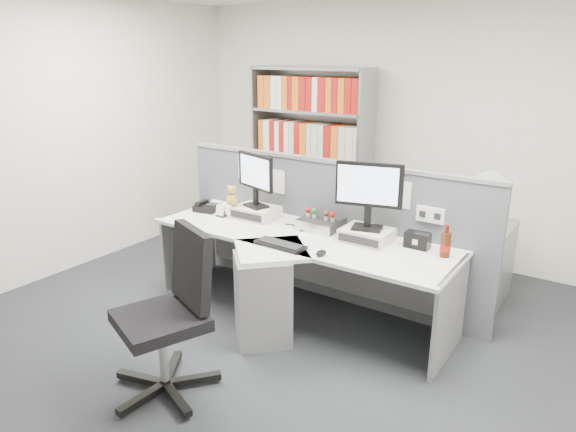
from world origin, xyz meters
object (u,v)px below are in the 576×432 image
Objects in this scene: office_chair at (172,309)px; desk_calendar at (221,212)px; monitor_left at (255,176)px; desktop_pc at (321,223)px; mouse at (321,253)px; speaker at (417,240)px; monitor_right at (369,190)px; desk_fan at (490,191)px; desk_phone at (207,207)px; keyboard at (280,245)px; desk at (284,273)px; shelving_unit at (310,159)px; cola_bottle at (445,245)px; filing_cabinet at (481,261)px.

desk_calendar is at bearing 118.88° from office_chair.
monitor_left reaches higher than desktop_pc.
speaker is (0.53, 0.55, 0.04)m from mouse.
desk_fan is (0.67, 1.02, -0.14)m from monitor_right.
desk_phone is (-1.16, -0.16, -0.01)m from desktop_pc.
desktop_pc is at bearing -178.57° from speaker.
monitor_left is 0.63m from desk_phone.
desktop_pc is at bearing 85.26° from keyboard.
office_chair is (0.73, -1.33, -0.19)m from desk_calendar.
desk is at bearing 107.24° from keyboard.
mouse is 1.51m from desk_phone.
mouse is at bearing -11.93° from desk.
desk_phone is 1.59m from shelving_unit.
cola_bottle reaches higher than desktop_pc.
desk_fan is (1.17, 1.50, 0.27)m from keyboard.
monitor_left is 0.44× the size of office_chair.
desk_fan is 0.45× the size of office_chair.
keyboard is 0.60× the size of filing_cabinet.
monitor_left reaches higher than desk.
desk_phone reaches higher than desktop_pc.
keyboard is at bearing -147.64° from speaker.
desk_fan is at bearing 73.13° from speaker.
shelving_unit is (-0.90, 1.85, 0.52)m from desk.
desk_calendar is 2.00m from cola_bottle.
desk is at bearing 84.22° from office_chair.
keyboard is at bearing -38.71° from monitor_left.
filing_cabinet is 1.45× the size of desk_fan.
shelving_unit is at bearing 124.76° from desktop_pc.
desk is 0.55m from desktop_pc.
office_chair is at bearing -95.78° from desk.
desk is 24.97× the size of mouse.
shelving_unit is at bearing 134.30° from monitor_right.
shelving_unit is (0.18, 1.56, 0.22)m from desk_phone.
speaker reaches higher than desk_calendar.
desk is 7.74× the size of desktop_pc.
cola_bottle is (2.23, 0.12, 0.06)m from desk_phone.
shelving_unit is (-1.43, 1.46, -0.16)m from monitor_right.
shelving_unit reaches higher than keyboard.
desk_phone is at bearing 165.14° from desk_calendar.
desk is 4.89× the size of monitor_right.
monitor_left is 2.01× the size of desk_phone.
desk_calendar is 0.15× the size of filing_cabinet.
office_chair is at bearing -115.96° from mouse.
office_chair is at bearing -72.92° from monitor_left.
desk_calendar is at bearing -174.87° from cola_bottle.
monitor_left is 2.18m from filing_cabinet.
office_chair is at bearing -129.91° from cola_bottle.
monitor_right is at bearing -123.43° from desk_fan.
shelving_unit is (-1.82, 1.38, 0.19)m from speaker.
desktop_pc is at bearing 5.31° from monitor_left.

